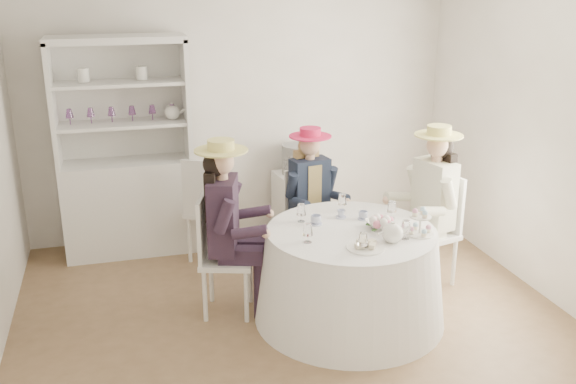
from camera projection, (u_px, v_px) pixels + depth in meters
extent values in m
plane|color=brown|center=(291.00, 314.00, 5.38)|extent=(4.50, 4.50, 0.00)
plane|color=silver|center=(240.00, 109.00, 6.77)|extent=(4.50, 0.00, 4.50)
plane|color=silver|center=(402.00, 267.00, 3.12)|extent=(4.50, 0.00, 4.50)
plane|color=silver|center=(543.00, 140.00, 5.51)|extent=(0.00, 4.50, 4.50)
cone|color=white|center=(350.00, 275.00, 5.22)|extent=(1.56, 1.56, 0.76)
cylinder|color=white|center=(351.00, 231.00, 5.09)|extent=(1.36, 1.36, 0.02)
cube|color=silver|center=(130.00, 206.00, 6.47)|extent=(1.34, 0.66, 0.96)
cube|color=silver|center=(120.00, 98.00, 6.33)|extent=(1.27, 0.22, 1.17)
cube|color=silver|center=(116.00, 39.00, 5.94)|extent=(1.34, 0.66, 0.06)
cube|color=silver|center=(53.00, 105.00, 5.98)|extent=(0.11, 0.48, 1.17)
cube|color=silver|center=(186.00, 99.00, 6.29)|extent=(0.11, 0.48, 1.17)
cube|color=silver|center=(123.00, 124.00, 6.20)|extent=(1.24, 0.59, 0.03)
cube|color=silver|center=(119.00, 83.00, 6.07)|extent=(1.24, 0.59, 0.03)
sphere|color=white|center=(172.00, 112.00, 6.29)|extent=(0.15, 0.15, 0.15)
cube|color=silver|center=(297.00, 203.00, 7.01)|extent=(0.48, 0.48, 0.67)
cylinder|color=black|center=(297.00, 159.00, 6.85)|extent=(0.36, 0.36, 0.32)
cube|color=silver|center=(227.00, 260.00, 5.28)|extent=(0.53, 0.53, 0.04)
cylinder|color=silver|center=(246.00, 296.00, 5.19)|extent=(0.04, 0.04, 0.47)
cylinder|color=silver|center=(250.00, 277.00, 5.51)|extent=(0.04, 0.04, 0.47)
cylinder|color=silver|center=(205.00, 295.00, 5.20)|extent=(0.04, 0.04, 0.47)
cylinder|color=silver|center=(211.00, 277.00, 5.52)|extent=(0.04, 0.04, 0.47)
cube|color=silver|center=(203.00, 227.00, 5.19)|extent=(0.15, 0.39, 0.53)
cube|color=black|center=(223.00, 215.00, 5.15)|extent=(0.32, 0.43, 0.61)
cube|color=black|center=(241.00, 255.00, 5.15)|extent=(0.38, 0.24, 0.13)
cylinder|color=black|center=(260.00, 291.00, 5.25)|extent=(0.11, 0.11, 0.49)
cylinder|color=black|center=(225.00, 216.00, 4.92)|extent=(0.20, 0.15, 0.29)
cube|color=black|center=(244.00, 246.00, 5.33)|extent=(0.38, 0.24, 0.13)
cylinder|color=black|center=(262.00, 280.00, 5.43)|extent=(0.11, 0.11, 0.49)
cylinder|color=black|center=(232.00, 198.00, 5.33)|extent=(0.20, 0.15, 0.29)
cylinder|color=#D8A889|center=(222.00, 176.00, 5.05)|extent=(0.10, 0.10, 0.08)
sphere|color=#D8A889|center=(221.00, 162.00, 5.01)|extent=(0.20, 0.20, 0.20)
sphere|color=black|center=(215.00, 164.00, 5.02)|extent=(0.20, 0.20, 0.20)
cube|color=black|center=(212.00, 194.00, 5.10)|extent=(0.16, 0.27, 0.40)
cylinder|color=#D8CB69|center=(221.00, 150.00, 4.98)|extent=(0.42, 0.42, 0.01)
cylinder|color=#D8CB69|center=(221.00, 145.00, 4.96)|extent=(0.21, 0.21, 0.08)
cube|color=silver|center=(310.00, 225.00, 6.11)|extent=(0.46, 0.46, 0.04)
cylinder|color=silver|center=(303.00, 255.00, 5.98)|extent=(0.04, 0.04, 0.43)
cylinder|color=silver|center=(332.00, 249.00, 6.12)|extent=(0.04, 0.04, 0.43)
cylinder|color=silver|center=(288.00, 243.00, 6.25)|extent=(0.04, 0.04, 0.43)
cylinder|color=silver|center=(316.00, 238.00, 6.38)|extent=(0.04, 0.04, 0.43)
cube|color=silver|center=(302.00, 193.00, 6.18)|extent=(0.37, 0.10, 0.49)
cube|color=#1B2336|center=(310.00, 188.00, 6.01)|extent=(0.38, 0.26, 0.57)
cube|color=tan|center=(310.00, 188.00, 6.01)|extent=(0.17, 0.24, 0.49)
cube|color=#1B2336|center=(308.00, 222.00, 5.95)|extent=(0.19, 0.35, 0.12)
cylinder|color=#1B2336|center=(314.00, 257.00, 5.93)|extent=(0.10, 0.10, 0.45)
cylinder|color=#1B2336|center=(292.00, 185.00, 5.87)|extent=(0.12, 0.18, 0.27)
cube|color=#1B2336|center=(324.00, 219.00, 6.02)|extent=(0.19, 0.35, 0.12)
cylinder|color=#1B2336|center=(331.00, 253.00, 6.00)|extent=(0.10, 0.10, 0.45)
cylinder|color=#1B2336|center=(331.00, 179.00, 6.04)|extent=(0.12, 0.18, 0.27)
cylinder|color=#D8A889|center=(310.00, 157.00, 5.91)|extent=(0.09, 0.09, 0.08)
sphere|color=#D8A889|center=(310.00, 146.00, 5.88)|extent=(0.19, 0.19, 0.19)
sphere|color=tan|center=(308.00, 146.00, 5.92)|extent=(0.19, 0.19, 0.19)
cube|color=tan|center=(306.00, 169.00, 6.02)|extent=(0.25, 0.12, 0.37)
cylinder|color=#DA2051|center=(310.00, 136.00, 5.85)|extent=(0.39, 0.39, 0.01)
cylinder|color=#DA2051|center=(310.00, 132.00, 5.84)|extent=(0.20, 0.20, 0.08)
cube|color=silver|center=(429.00, 235.00, 5.80)|extent=(0.51, 0.51, 0.04)
cylinder|color=silver|center=(401.00, 256.00, 5.93)|extent=(0.04, 0.04, 0.46)
cylinder|color=silver|center=(426.00, 270.00, 5.66)|extent=(0.04, 0.04, 0.46)
cylinder|color=silver|center=(429.00, 249.00, 6.09)|extent=(0.04, 0.04, 0.46)
cylinder|color=silver|center=(454.00, 262.00, 5.82)|extent=(0.04, 0.04, 0.46)
cube|color=silver|center=(447.00, 202.00, 5.79)|extent=(0.13, 0.39, 0.52)
cube|color=beige|center=(434.00, 194.00, 5.68)|extent=(0.30, 0.42, 0.61)
cube|color=beige|center=(412.00, 225.00, 5.79)|extent=(0.38, 0.22, 0.13)
cylinder|color=beige|center=(398.00, 260.00, 5.82)|extent=(0.10, 0.10, 0.48)
cylinder|color=beige|center=(415.00, 180.00, 5.82)|extent=(0.20, 0.14, 0.29)
cube|color=beige|center=(426.00, 232.00, 5.63)|extent=(0.38, 0.22, 0.13)
cylinder|color=beige|center=(411.00, 268.00, 5.66)|extent=(0.10, 0.10, 0.48)
cylinder|color=beige|center=(449.00, 194.00, 5.46)|extent=(0.20, 0.14, 0.29)
cylinder|color=#D8A889|center=(437.00, 159.00, 5.58)|extent=(0.09, 0.09, 0.08)
sphere|color=#D8A889|center=(438.00, 146.00, 5.54)|extent=(0.20, 0.20, 0.20)
sphere|color=black|center=(442.00, 147.00, 5.57)|extent=(0.20, 0.20, 0.20)
cube|color=black|center=(443.00, 173.00, 5.66)|extent=(0.14, 0.26, 0.40)
cylinder|color=#D8CB69|center=(439.00, 135.00, 5.51)|extent=(0.42, 0.42, 0.01)
cylinder|color=#D8CB69|center=(439.00, 130.00, 5.50)|extent=(0.21, 0.21, 0.08)
cube|color=silver|center=(211.00, 210.00, 6.33)|extent=(0.58, 0.58, 0.04)
cylinder|color=silver|center=(233.00, 229.00, 6.54)|extent=(0.04, 0.04, 0.48)
cylinder|color=silver|center=(201.00, 226.00, 6.61)|extent=(0.04, 0.04, 0.48)
cylinder|color=silver|center=(224.00, 242.00, 6.22)|extent=(0.04, 0.04, 0.48)
cylinder|color=silver|center=(190.00, 239.00, 6.28)|extent=(0.04, 0.04, 0.48)
cube|color=silver|center=(203.00, 188.00, 6.06)|extent=(0.39, 0.21, 0.54)
imported|color=white|center=(316.00, 220.00, 5.19)|extent=(0.11, 0.11, 0.07)
imported|color=white|center=(341.00, 214.00, 5.33)|extent=(0.07, 0.07, 0.06)
imported|color=white|center=(363.00, 216.00, 5.29)|extent=(0.10, 0.10, 0.06)
imported|color=white|center=(379.00, 225.00, 5.12)|extent=(0.22, 0.22, 0.05)
sphere|color=pink|center=(388.00, 221.00, 5.04)|extent=(0.06, 0.06, 0.06)
sphere|color=white|center=(385.00, 220.00, 5.07)|extent=(0.06, 0.06, 0.06)
sphere|color=pink|center=(381.00, 219.00, 5.08)|extent=(0.06, 0.06, 0.06)
sphere|color=white|center=(377.00, 220.00, 5.07)|extent=(0.06, 0.06, 0.06)
sphere|color=pink|center=(375.00, 221.00, 5.05)|extent=(0.06, 0.06, 0.06)
sphere|color=white|center=(375.00, 223.00, 5.01)|extent=(0.06, 0.06, 0.06)
sphere|color=pink|center=(378.00, 224.00, 4.99)|extent=(0.06, 0.06, 0.06)
sphere|color=white|center=(382.00, 224.00, 4.98)|extent=(0.06, 0.06, 0.06)
sphere|color=pink|center=(386.00, 224.00, 4.98)|extent=(0.06, 0.06, 0.06)
sphere|color=white|center=(388.00, 223.00, 5.01)|extent=(0.06, 0.06, 0.06)
sphere|color=white|center=(393.00, 233.00, 4.84)|extent=(0.16, 0.16, 0.16)
cylinder|color=white|center=(405.00, 230.00, 4.86)|extent=(0.10, 0.03, 0.08)
cylinder|color=white|center=(393.00, 223.00, 4.81)|extent=(0.04, 0.04, 0.02)
cylinder|color=white|center=(365.00, 247.00, 4.74)|extent=(0.29, 0.29, 0.01)
cube|color=beige|center=(360.00, 246.00, 4.70)|extent=(0.07, 0.04, 0.03)
cube|color=beige|center=(366.00, 243.00, 4.73)|extent=(0.08, 0.06, 0.03)
cube|color=beige|center=(371.00, 242.00, 4.77)|extent=(0.08, 0.07, 0.03)
cube|color=beige|center=(361.00, 241.00, 4.77)|extent=(0.08, 0.08, 0.03)
cube|color=beige|center=(372.00, 246.00, 4.70)|extent=(0.07, 0.08, 0.03)
cylinder|color=white|center=(419.00, 234.00, 5.00)|extent=(0.22, 0.22, 0.01)
cylinder|color=white|center=(420.00, 226.00, 4.98)|extent=(0.02, 0.02, 0.15)
cylinder|color=white|center=(421.00, 217.00, 4.95)|extent=(0.17, 0.17, 0.01)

